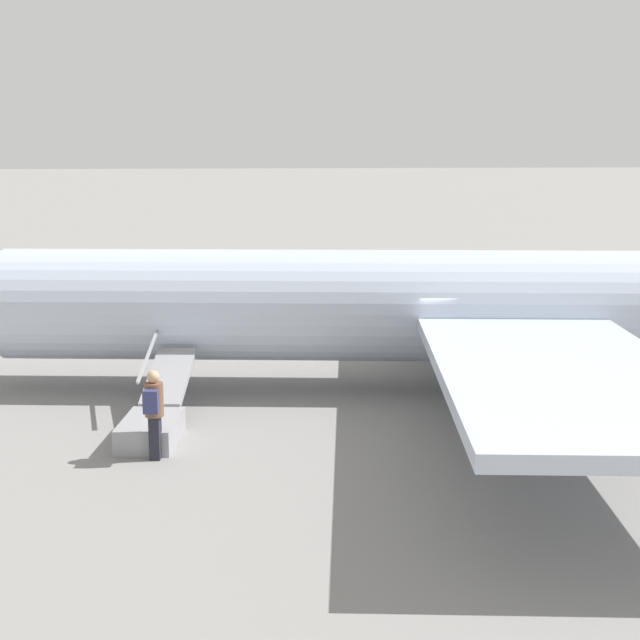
{
  "coord_description": "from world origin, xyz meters",
  "views": [
    {
      "loc": [
        6.56,
        20.62,
        5.8
      ],
      "look_at": [
        3.43,
        0.24,
        1.9
      ],
      "focal_mm": 50.0,
      "sensor_mm": 36.0,
      "label": 1
    }
  ],
  "objects": [
    {
      "name": "boarding_stairs",
      "position": [
        7.26,
        2.62,
        0.38
      ],
      "size": [
        1.71,
        4.13,
        1.75
      ],
      "rotation": [
        0.0,
        0.0,
        -1.75
      ],
      "color": "#99999E",
      "rests_on": "ground"
    },
    {
      "name": "passenger",
      "position": [
        7.21,
        4.06,
        1.0
      ],
      "size": [
        0.38,
        0.56,
        1.74
      ],
      "rotation": [
        0.0,
        0.0,
        -1.75
      ],
      "color": "#23232D",
      "rests_on": "ground"
    },
    {
      "name": "airplane_main",
      "position": [
        -0.93,
        0.17,
        2.14
      ],
      "size": [
        28.72,
        21.8,
        7.13
      ],
      "rotation": [
        0.0,
        0.0,
        -0.18
      ],
      "color": "silver",
      "rests_on": "ground"
    },
    {
      "name": "ground_plane",
      "position": [
        0.0,
        0.0,
        0.0
      ],
      "size": [
        600.0,
        600.0,
        0.0
      ],
      "primitive_type": "plane",
      "color": "gray"
    }
  ]
}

